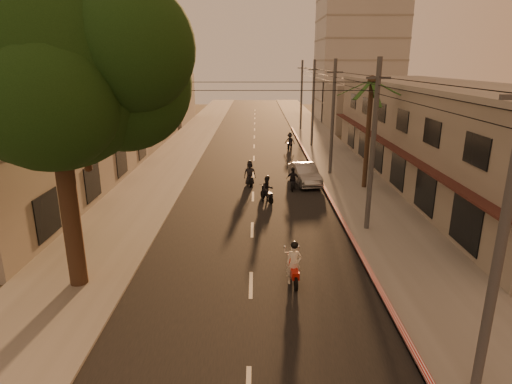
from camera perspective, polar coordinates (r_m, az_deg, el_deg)
ground at (r=16.18m, az=-0.77°, el=-15.77°), size 160.00×160.00×0.00m
road at (r=34.73m, az=-0.34°, el=2.38°), size 10.00×140.00×0.02m
sidewalk_right at (r=35.47m, az=11.88°, el=2.41°), size 5.00×140.00×0.12m
sidewalk_left at (r=35.56m, az=-12.52°, el=2.40°), size 5.00×140.00×0.12m
curb_stripe at (r=30.28m, az=9.30°, el=0.13°), size 0.20×60.00×0.20m
shophouse_row at (r=34.84m, az=23.44°, el=7.16°), size 8.80×34.20×7.30m
left_building at (r=31.65m, az=-26.70°, el=3.93°), size 8.20×24.20×5.20m
distant_tower at (r=71.57m, az=13.66°, el=20.72°), size 12.10×12.10×28.00m
broadleaf_tree at (r=17.17m, az=-24.24°, el=14.63°), size 9.60×8.70×12.10m
palm_tree at (r=30.66m, az=15.15°, el=13.40°), size 5.00×5.00×8.20m
utility_poles at (r=34.21m, az=10.36°, el=12.98°), size 1.20×48.26×9.00m
filler_right at (r=60.48m, az=13.45°, el=11.05°), size 8.00×14.00×6.00m
filler_left_near at (r=50.11m, az=-16.66°, el=8.74°), size 8.00×14.00×4.40m
filler_left_far at (r=67.34m, az=-12.45°, el=12.09°), size 8.00×14.00×7.00m
scooter_red at (r=17.73m, az=5.06°, el=-9.67°), size 0.76×1.90×1.87m
scooter_mid_a at (r=27.75m, az=1.51°, el=0.30°), size 1.26×1.65×1.74m
scooter_mid_b at (r=30.49m, az=4.91°, el=1.66°), size 0.98×1.67×1.64m
scooter_far_a at (r=31.45m, az=-0.84°, el=2.40°), size 0.98×1.91×1.88m
scooter_far_b at (r=45.15m, az=4.54°, el=6.77°), size 1.43×1.72×1.75m
parked_car at (r=32.13m, az=6.53°, el=2.42°), size 2.96×4.99×1.49m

